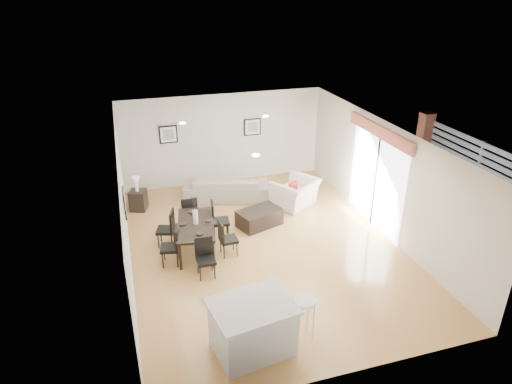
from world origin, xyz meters
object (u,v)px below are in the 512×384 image
object	(u,v)px
dining_chair_enear	(225,237)
dining_chair_head	(205,255)
dining_chair_wnear	(173,244)
dining_chair_wfar	(168,226)
sofa	(226,188)
bar_stool	(305,305)
kitchen_island	(252,327)
side_table	(138,200)
dining_chair_foot	(189,211)
armchair	(295,193)
coffee_table	(259,218)
dining_chair_efar	(217,218)
dining_table	(196,226)

from	to	relation	value
dining_chair_enear	dining_chair_head	world-z (taller)	dining_chair_head
dining_chair_wnear	dining_chair_wfar	bearing A→B (deg)	-168.26
dining_chair_enear	sofa	bearing A→B (deg)	-15.67
dining_chair_wnear	bar_stool	distance (m)	3.47
dining_chair_enear	kitchen_island	bearing A→B (deg)	173.29
dining_chair_wnear	side_table	bearing A→B (deg)	-157.28
dining_chair_head	dining_chair_foot	xyz separation A→B (m)	(0.00, 2.02, 0.01)
dining_chair_wnear	dining_chair_foot	bearing A→B (deg)	169.60
armchair	dining_chair_wfar	distance (m)	3.72
dining_chair_head	coffee_table	size ratio (longest dim) A/B	0.80
dining_chair_head	bar_stool	xyz separation A→B (m)	(1.24, -2.36, 0.23)
bar_stool	dining_chair_wfar	bearing A→B (deg)	115.86
dining_chair_efar	armchair	bearing A→B (deg)	-58.21
armchair	dining_chair_wnear	world-z (taller)	dining_chair_wnear
bar_stool	dining_chair_foot	bearing A→B (deg)	105.83
dining_chair_enear	side_table	size ratio (longest dim) A/B	1.53
dining_chair_efar	side_table	size ratio (longest dim) A/B	1.67
dining_chair_foot	kitchen_island	bearing A→B (deg)	92.92
dining_table	dining_chair_wnear	bearing A→B (deg)	-134.08
dining_chair_enear	side_table	distance (m)	3.35
dining_chair_wfar	bar_stool	distance (m)	4.18
armchair	kitchen_island	distance (m)	5.52
dining_chair_wnear	dining_chair_wfar	world-z (taller)	dining_chair_wnear
dining_chair_enear	side_table	bearing A→B (deg)	29.04
dining_chair_head	dining_chair_foot	bearing A→B (deg)	89.94
side_table	coffee_table	bearing A→B (deg)	-31.92
coffee_table	dining_chair_efar	bearing A→B (deg)	173.96
sofa	dining_chair_wfar	bearing A→B (deg)	64.08
dining_table	bar_stool	xyz separation A→B (m)	(1.24, -3.37, 0.10)
dining_chair_efar	coffee_table	distance (m)	1.20
dining_table	dining_chair_head	distance (m)	1.02
dining_chair_wnear	dining_chair_head	distance (m)	0.82
kitchen_island	dining_chair_wnear	bearing A→B (deg)	98.26
sofa	dining_chair_enear	bearing A→B (deg)	92.44
armchair	coffee_table	xyz separation A→B (m)	(-1.27, -0.80, -0.16)
dining_chair_wfar	bar_stool	bearing A→B (deg)	42.97
sofa	armchair	world-z (taller)	armchair
dining_chair_head	dining_table	bearing A→B (deg)	89.99
sofa	armchair	bearing A→B (deg)	167.16
dining_chair_wfar	side_table	bearing A→B (deg)	-147.63
armchair	dining_chair_head	world-z (taller)	dining_chair_head
dining_chair_enear	dining_chair_foot	bearing A→B (deg)	20.17
dining_chair_wnear	dining_chair_wfar	xyz separation A→B (m)	(-0.00, 0.80, -0.00)
dining_chair_wfar	side_table	size ratio (longest dim) A/B	1.59
dining_chair_foot	side_table	size ratio (longest dim) A/B	1.57
dining_table	dining_chair_wnear	size ratio (longest dim) A/B	1.95
dining_chair_foot	sofa	bearing A→B (deg)	-133.13
dining_chair_enear	dining_chair_foot	size ratio (longest dim) A/B	0.97
sofa	coffee_table	size ratio (longest dim) A/B	2.18
dining_chair_head	bar_stool	bearing A→B (deg)	-62.24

